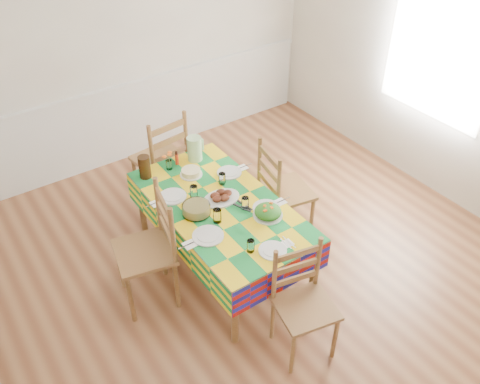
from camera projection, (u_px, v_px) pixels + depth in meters
name	position (u px, v px, depth m)	size (l,w,h in m)	color
room	(274.00, 148.00, 3.71)	(4.58, 5.08, 2.78)	brown
wainscot	(139.00, 115.00, 5.85)	(4.41, 0.06, 0.92)	white
window_right	(441.00, 48.00, 4.82)	(1.40, 1.40, 0.00)	white
dining_table	(220.00, 211.00, 4.31)	(0.93, 1.73, 0.67)	brown
setting_near_head	(265.00, 248.00, 3.81)	(0.35, 0.23, 0.10)	silver
setting_left_near	(211.00, 229.00, 3.98)	(0.46, 0.27, 0.12)	silver
setting_left_far	(180.00, 195.00, 4.32)	(0.44, 0.26, 0.12)	silver
setting_right_near	(259.00, 206.00, 4.21)	(0.43, 0.25, 0.11)	silver
setting_right_far	(227.00, 174.00, 4.56)	(0.42, 0.24, 0.11)	silver
meat_platter	(221.00, 197.00, 4.30)	(0.33, 0.24, 0.06)	silver
salad_platter	(268.00, 212.00, 4.12)	(0.25, 0.25, 0.10)	silver
pasta_bowl	(196.00, 209.00, 4.15)	(0.23, 0.23, 0.08)	white
cake	(191.00, 172.00, 4.58)	(0.20, 0.20, 0.06)	silver
serving_utensils	(238.00, 204.00, 4.26)	(0.13, 0.30, 0.01)	black
flower_vase	(169.00, 162.00, 4.63)	(0.11, 0.09, 0.18)	white
hot_sauce	(177.00, 158.00, 4.70)	(0.03, 0.03, 0.14)	red
green_pitcher	(194.00, 149.00, 4.73)	(0.14, 0.14, 0.24)	#B3E19F
tea_pitcher	(145.00, 167.00, 4.51)	(0.11, 0.11, 0.21)	black
name_card	(282.00, 260.00, 3.74)	(0.08, 0.02, 0.02)	silver
chair_near	(303.00, 303.00, 3.69)	(0.48, 0.47, 0.93)	brown
chair_far	(162.00, 160.00, 5.06)	(0.52, 0.50, 1.06)	brown
chair_left	(150.00, 250.00, 4.05)	(0.53, 0.55, 1.06)	brown
chair_right	(282.00, 192.00, 4.68)	(0.50, 0.52, 1.01)	brown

